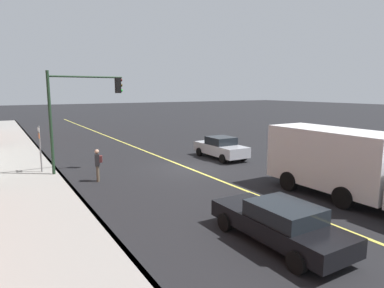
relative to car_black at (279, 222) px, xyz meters
name	(u,v)px	position (x,y,z in m)	size (l,w,h in m)	color
ground	(188,168)	(10.17, -2.68, -0.68)	(200.00, 200.00, 0.00)	black
sidewalk_slab	(30,188)	(10.17, 6.04, -0.61)	(80.00, 3.57, 0.15)	gray
curb_edge	(68,183)	(10.17, 4.33, -0.61)	(80.00, 0.16, 0.15)	slate
lane_stripe_center	(188,168)	(10.17, -2.68, -0.68)	(80.00, 0.16, 0.01)	#D8CC4C
car_black	(279,222)	(0.00, 0.00, 0.00)	(4.72, 1.93, 1.32)	black
car_silver	(221,148)	(11.61, -6.14, 0.07)	(4.33, 1.92, 1.50)	#A8AAB2
truck_white	(350,164)	(1.50, -5.58, 0.91)	(8.18, 2.50, 2.99)	silver
pedestrian_with_backpack	(98,163)	(10.02, 2.81, 0.30)	(0.45, 0.45, 1.69)	brown
traffic_light_mast	(80,104)	(12.20, 3.09, 3.24)	(0.28, 4.14, 5.72)	#1E3823
street_sign_post	(40,146)	(13.07, 5.16, 0.94)	(0.60, 0.08, 2.75)	slate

